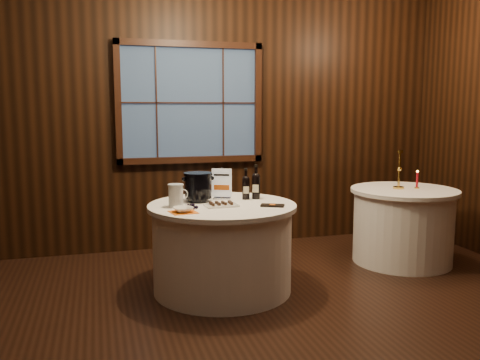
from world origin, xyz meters
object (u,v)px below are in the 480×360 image
object	(u,v)px
port_bottle_left	(246,186)
red_candle	(417,181)
side_table	(403,225)
glass_pitcher	(176,195)
chocolate_box	(272,205)
grape_bunch	(191,207)
main_table	(222,247)
brass_candlestick	(399,175)
port_bottle_right	(256,184)
sign_stand	(222,188)
chocolate_plate	(221,204)
ice_bucket	(198,186)
cracker_bowl	(183,209)

from	to	relation	value
port_bottle_left	red_candle	world-z (taller)	port_bottle_left
side_table	glass_pitcher	distance (m)	2.47
chocolate_box	grape_bunch	distance (m)	0.68
main_table	chocolate_box	bearing A→B (deg)	-30.00
port_bottle_left	brass_candlestick	world-z (taller)	brass_candlestick
port_bottle_right	main_table	bearing A→B (deg)	-131.54
sign_stand	port_bottle_right	bearing A→B (deg)	12.80
chocolate_plate	chocolate_box	world-z (taller)	chocolate_plate
ice_bucket	grape_bunch	distance (m)	0.37
chocolate_box	glass_pitcher	size ratio (longest dim) A/B	1.02
grape_bunch	red_candle	size ratio (longest dim) A/B	0.92
side_table	chocolate_plate	world-z (taller)	chocolate_plate
cracker_bowl	port_bottle_left	bearing A→B (deg)	33.40
side_table	glass_pitcher	xyz separation A→B (m)	(-2.40, -0.31, 0.48)
side_table	port_bottle_right	xyz separation A→B (m)	(-1.64, -0.14, 0.52)
chocolate_box	side_table	bearing A→B (deg)	44.18
main_table	chocolate_box	size ratio (longest dim) A/B	6.57
sign_stand	chocolate_plate	size ratio (longest dim) A/B	1.04
glass_pitcher	red_candle	bearing A→B (deg)	-4.68
brass_candlestick	sign_stand	bearing A→B (deg)	-176.71
port_bottle_left	red_candle	xyz separation A→B (m)	(1.87, 0.12, -0.05)
chocolate_box	red_candle	xyz separation A→B (m)	(1.75, 0.51, 0.07)
red_candle	port_bottle_right	bearing A→B (deg)	-175.95
grape_bunch	cracker_bowl	size ratio (longest dim) A/B	1.10
grape_bunch	red_candle	world-z (taller)	red_candle
ice_bucket	chocolate_plate	size ratio (longest dim) A/B	0.92
port_bottle_right	red_candle	size ratio (longest dim) A/B	1.66
glass_pitcher	cracker_bowl	bearing A→B (deg)	-97.70
port_bottle_left	grape_bunch	size ratio (longest dim) A/B	1.62
ice_bucket	chocolate_box	distance (m)	0.69
grape_bunch	red_candle	bearing A→B (deg)	10.37
port_bottle_left	glass_pitcher	distance (m)	0.68
port_bottle_left	cracker_bowl	distance (m)	0.78
grape_bunch	glass_pitcher	size ratio (longest dim) A/B	0.92
main_table	grape_bunch	xyz separation A→B (m)	(-0.30, -0.16, 0.40)
main_table	port_bottle_right	world-z (taller)	port_bottle_right
chocolate_box	port_bottle_left	bearing A→B (deg)	133.59
chocolate_plate	grape_bunch	bearing A→B (deg)	-167.62
side_table	port_bottle_left	xyz separation A→B (m)	(-1.74, -0.14, 0.50)
port_bottle_left	port_bottle_right	distance (m)	0.10
glass_pitcher	red_candle	distance (m)	2.55
side_table	glass_pitcher	bearing A→B (deg)	-172.66
red_candle	brass_candlestick	bearing A→B (deg)	167.02
cracker_bowl	brass_candlestick	size ratio (longest dim) A/B	0.40
grape_bunch	sign_stand	bearing A→B (deg)	47.02
port_bottle_right	cracker_bowl	distance (m)	0.86
sign_stand	glass_pitcher	world-z (taller)	sign_stand
port_bottle_right	red_candle	bearing A→B (deg)	28.20
port_bottle_right	chocolate_box	distance (m)	0.40
port_bottle_left	brass_candlestick	bearing A→B (deg)	18.06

